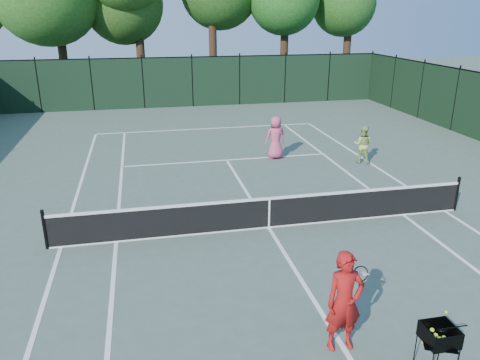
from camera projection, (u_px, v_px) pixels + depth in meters
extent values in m
plane|color=#4B5C4F|center=(269.00, 228.00, 12.97)|extent=(90.00, 90.00, 0.00)
cube|color=white|center=(61.00, 247.00, 11.89)|extent=(0.10, 23.77, 0.01)
cube|color=white|center=(445.00, 211.00, 14.05)|extent=(0.10, 23.77, 0.01)
cube|color=white|center=(116.00, 242.00, 12.16)|extent=(0.10, 23.77, 0.01)
cube|color=white|center=(403.00, 215.00, 13.78)|extent=(0.10, 23.77, 0.01)
cube|color=white|center=(207.00, 129.00, 23.90)|extent=(10.97, 0.10, 0.01)
cube|color=white|center=(227.00, 160.00, 18.85)|extent=(8.23, 0.10, 0.01)
cube|color=white|center=(269.00, 228.00, 12.97)|extent=(0.10, 12.80, 0.01)
cube|color=black|center=(269.00, 213.00, 12.81)|extent=(11.60, 0.03, 0.85)
cube|color=white|center=(269.00, 198.00, 12.67)|extent=(11.60, 0.05, 0.07)
cube|color=white|center=(269.00, 227.00, 12.96)|extent=(11.60, 0.05, 0.04)
cube|color=white|center=(269.00, 213.00, 12.81)|extent=(0.05, 0.04, 0.91)
cylinder|color=black|center=(45.00, 230.00, 11.65)|extent=(0.09, 0.09, 1.06)
cylinder|color=black|center=(457.00, 194.00, 13.93)|extent=(0.09, 0.09, 1.06)
cube|color=black|center=(192.00, 82.00, 29.01)|extent=(24.00, 0.05, 3.00)
cylinder|color=black|center=(64.00, 64.00, 30.81)|extent=(0.56, 0.56, 4.80)
cylinder|color=black|center=(142.00, 66.00, 31.70)|extent=(0.56, 0.56, 4.30)
cylinder|color=black|center=(213.00, 59.00, 33.02)|extent=(0.56, 0.56, 5.00)
cylinder|color=black|center=(284.00, 61.00, 33.42)|extent=(0.56, 0.56, 4.60)
cylinder|color=black|center=(346.00, 60.00, 34.90)|extent=(0.56, 0.56, 4.40)
imported|color=#A31412|center=(344.00, 302.00, 8.06)|extent=(0.69, 0.46, 1.88)
cylinder|color=black|center=(359.00, 287.00, 8.47)|extent=(0.03, 0.03, 0.30)
torus|color=black|center=(360.00, 274.00, 8.38)|extent=(0.30, 0.10, 0.30)
imported|color=#CE486D|center=(276.00, 137.00, 18.82)|extent=(0.89, 0.62, 1.74)
imported|color=#9FC361|center=(363.00, 145.00, 18.28)|extent=(0.90, 0.85, 1.48)
cylinder|color=black|center=(415.00, 351.00, 7.76)|extent=(0.02, 0.02, 0.68)
cylinder|color=black|center=(440.00, 347.00, 7.85)|extent=(0.02, 0.02, 0.68)
cube|color=black|center=(440.00, 335.00, 7.43)|extent=(0.66, 0.66, 0.28)
sphere|color=#C8DD2D|center=(439.00, 339.00, 7.46)|extent=(0.07, 0.07, 0.07)
sphere|color=#C8DD2D|center=(439.00, 339.00, 7.46)|extent=(0.07, 0.07, 0.07)
sphere|color=#C8DD2D|center=(439.00, 339.00, 7.46)|extent=(0.07, 0.07, 0.07)
sphere|color=#C8DD2D|center=(439.00, 339.00, 7.46)|extent=(0.07, 0.07, 0.07)
sphere|color=#C8DD2D|center=(439.00, 339.00, 7.46)|extent=(0.07, 0.07, 0.07)
sphere|color=#C8DD2D|center=(439.00, 339.00, 7.46)|extent=(0.07, 0.07, 0.07)
sphere|color=#C8DD2D|center=(439.00, 339.00, 7.46)|extent=(0.07, 0.07, 0.07)
sphere|color=#C8DD2D|center=(439.00, 339.00, 7.46)|extent=(0.07, 0.07, 0.07)
sphere|color=#C8DD2D|center=(439.00, 339.00, 7.46)|extent=(0.07, 0.07, 0.07)
sphere|color=#C8DD2D|center=(439.00, 339.00, 7.46)|extent=(0.07, 0.07, 0.07)
sphere|color=#C8DD2D|center=(439.00, 339.00, 7.46)|extent=(0.07, 0.07, 0.07)
sphere|color=#C8DD2D|center=(439.00, 339.00, 7.46)|extent=(0.07, 0.07, 0.07)
sphere|color=#C8DD2D|center=(439.00, 339.00, 7.46)|extent=(0.07, 0.07, 0.07)
sphere|color=#C8DD2D|center=(439.00, 339.00, 7.46)|extent=(0.07, 0.07, 0.07)
sphere|color=#C8DD2D|center=(439.00, 339.00, 7.46)|extent=(0.07, 0.07, 0.07)
sphere|color=#C8DD2D|center=(439.00, 339.00, 7.46)|extent=(0.07, 0.07, 0.07)
sphere|color=#C8DD2D|center=(439.00, 339.00, 7.46)|extent=(0.07, 0.07, 0.07)
sphere|color=#C8DD2D|center=(439.00, 339.00, 7.46)|extent=(0.07, 0.07, 0.07)
sphere|color=#B6D42B|center=(446.00, 312.00, 9.28)|extent=(0.07, 0.07, 0.07)
sphere|color=#C9D22B|center=(423.00, 342.00, 8.42)|extent=(0.07, 0.07, 0.07)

